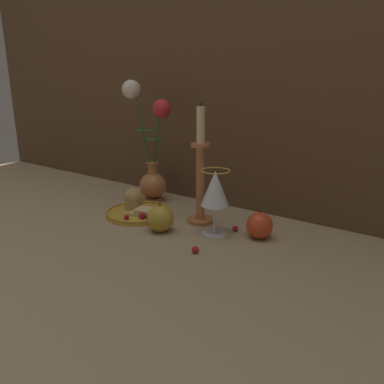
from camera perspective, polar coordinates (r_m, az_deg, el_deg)
name	(u,v)px	position (r m, az deg, el deg)	size (l,w,h in m)	color
ground_plane	(173,224)	(1.06, -2.98, -4.93)	(2.40, 2.40, 0.00)	#9E8966
wall_back	(225,6)	(1.22, 5.09, 26.35)	(2.40, 0.04, 1.20)	brown
vase	(151,156)	(1.25, -6.30, 5.47)	(0.16, 0.10, 0.40)	#B77042
plate_with_pastries	(137,209)	(1.15, -8.41, -2.51)	(0.20, 0.20, 0.08)	gold
wine_glass	(215,191)	(0.96, 3.54, 0.20)	(0.08, 0.08, 0.17)	silver
candlestick	(200,177)	(1.04, 1.30, 2.33)	(0.08, 0.08, 0.33)	#B77042
apple_beside_vase	(160,218)	(1.01, -4.85, -4.04)	(0.07, 0.07, 0.08)	#B2932D
apple_near_glass	(259,225)	(0.97, 10.24, -5.03)	(0.07, 0.07, 0.08)	#D14223
berry_near_plate	(235,228)	(1.02, 6.62, -5.54)	(0.02, 0.02, 0.02)	#AD192D
berry_front_center	(195,250)	(0.89, 0.51, -8.79)	(0.02, 0.02, 0.02)	#AD192D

